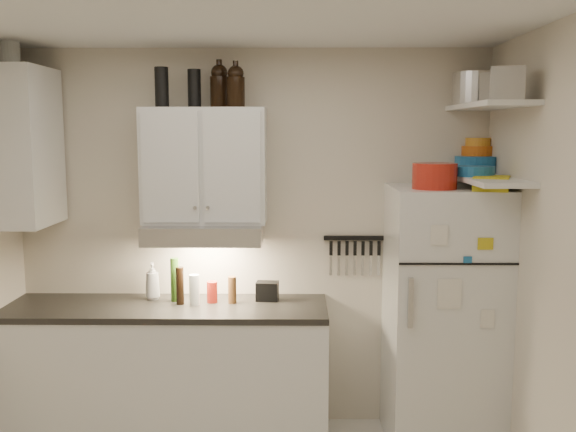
{
  "coord_description": "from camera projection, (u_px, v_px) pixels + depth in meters",
  "views": [
    {
      "loc": [
        0.29,
        -2.87,
        2.05
      ],
      "look_at": [
        0.25,
        0.9,
        1.55
      ],
      "focal_mm": 40.0,
      "sensor_mm": 36.0,
      "label": 1
    }
  ],
  "objects": [
    {
      "name": "ceiling",
      "position": [
        228.0,
        1.0,
        2.77
      ],
      "size": [
        3.2,
        3.0,
        0.02
      ],
      "primitive_type": "cube",
      "color": "white",
      "rests_on": "ground"
    },
    {
      "name": "back_wall",
      "position": [
        253.0,
        240.0,
        4.44
      ],
      "size": [
        3.2,
        0.02,
        2.6
      ],
      "primitive_type": "cube",
      "color": "beige",
      "rests_on": "ground"
    },
    {
      "name": "base_cabinet",
      "position": [
        168.0,
        375.0,
        4.25
      ],
      "size": [
        2.1,
        0.6,
        0.88
      ],
      "primitive_type": "cube",
      "color": "white",
      "rests_on": "floor"
    },
    {
      "name": "countertop",
      "position": [
        166.0,
        308.0,
        4.19
      ],
      "size": [
        2.1,
        0.62,
        0.04
      ],
      "primitive_type": "cube",
      "color": "black",
      "rests_on": "base_cabinet"
    },
    {
      "name": "upper_cabinet",
      "position": [
        205.0,
        166.0,
        4.2
      ],
      "size": [
        0.8,
        0.33,
        0.75
      ],
      "primitive_type": "cube",
      "color": "white",
      "rests_on": "back_wall"
    },
    {
      "name": "side_cabinet",
      "position": [
        23.0,
        147.0,
        4.06
      ],
      "size": [
        0.33,
        0.55,
        1.0
      ],
      "primitive_type": "cube",
      "color": "white",
      "rests_on": "left_wall"
    },
    {
      "name": "range_hood",
      "position": [
        205.0,
        233.0,
        4.2
      ],
      "size": [
        0.76,
        0.46,
        0.12
      ],
      "primitive_type": "cube",
      "color": "silver",
      "rests_on": "back_wall"
    },
    {
      "name": "fridge",
      "position": [
        443.0,
        318.0,
        4.14
      ],
      "size": [
        0.7,
        0.68,
        1.7
      ],
      "primitive_type": "cube",
      "color": "silver",
      "rests_on": "floor"
    },
    {
      "name": "shelf_hi",
      "position": [
        489.0,
        106.0,
        3.83
      ],
      "size": [
        0.3,
        0.95,
        0.03
      ],
      "primitive_type": "cube",
      "color": "white",
      "rests_on": "right_wall"
    },
    {
      "name": "shelf_lo",
      "position": [
        486.0,
        179.0,
        3.88
      ],
      "size": [
        0.3,
        0.95,
        0.03
      ],
      "primitive_type": "cube",
      "color": "white",
      "rests_on": "right_wall"
    },
    {
      "name": "knife_strip",
      "position": [
        354.0,
        238.0,
        4.41
      ],
      "size": [
        0.42,
        0.02,
        0.03
      ],
      "primitive_type": "cube",
      "color": "black",
      "rests_on": "back_wall"
    },
    {
      "name": "dutch_oven",
      "position": [
        434.0,
        176.0,
        3.9
      ],
      "size": [
        0.34,
        0.34,
        0.16
      ],
      "primitive_type": "cylinder",
      "rotation": [
        0.0,
        0.0,
        -0.3
      ],
      "color": "#A92013",
      "rests_on": "fridge"
    },
    {
      "name": "book_stack",
      "position": [
        491.0,
        183.0,
        3.81
      ],
      "size": [
        0.27,
        0.3,
        0.08
      ],
      "primitive_type": "cube",
      "rotation": [
        0.0,
        0.0,
        -0.36
      ],
      "color": "gold",
      "rests_on": "fridge"
    },
    {
      "name": "spice_jar",
      "position": [
        451.0,
        181.0,
        3.94
      ],
      "size": [
        0.06,
        0.06,
        0.09
      ],
      "primitive_type": "cylinder",
      "rotation": [
        0.0,
        0.0,
        -0.19
      ],
      "color": "silver",
      "rests_on": "fridge"
    },
    {
      "name": "stock_pot",
      "position": [
        475.0,
        89.0,
        4.1
      ],
      "size": [
        0.37,
        0.37,
        0.21
      ],
      "primitive_type": "cylinder",
      "rotation": [
        0.0,
        0.0,
        0.36
      ],
      "color": "silver",
      "rests_on": "shelf_hi"
    },
    {
      "name": "tin_a",
      "position": [
        500.0,
        87.0,
        3.73
      ],
      "size": [
        0.21,
        0.2,
        0.17
      ],
      "primitive_type": "cube",
      "rotation": [
        0.0,
        0.0,
        0.29
      ],
      "color": "#AAAAAD",
      "rests_on": "shelf_hi"
    },
    {
      "name": "tin_b",
      "position": [
        507.0,
        84.0,
        3.44
      ],
      "size": [
        0.22,
        0.22,
        0.17
      ],
      "primitive_type": "cube",
      "rotation": [
        0.0,
        0.0,
        -0.27
      ],
      "color": "#AAAAAD",
      "rests_on": "shelf_hi"
    },
    {
      "name": "bowl_teal",
      "position": [
        476.0,
        165.0,
        4.24
      ],
      "size": [
        0.27,
        0.27,
        0.11
      ],
      "primitive_type": "cylinder",
      "color": "#1B5F98",
      "rests_on": "shelf_lo"
    },
    {
      "name": "bowl_orange",
      "position": [
        478.0,
        151.0,
        4.33
      ],
      "size": [
        0.22,
        0.22,
        0.07
      ],
      "primitive_type": "cylinder",
      "color": "#D75F14",
      "rests_on": "bowl_teal"
    },
    {
      "name": "bowl_yellow",
      "position": [
        478.0,
        142.0,
        4.32
      ],
      "size": [
        0.17,
        0.17,
        0.05
      ],
      "primitive_type": "cylinder",
      "color": "orange",
      "rests_on": "bowl_orange"
    },
    {
      "name": "plates",
      "position": [
        474.0,
        171.0,
        3.94
      ],
      "size": [
        0.3,
        0.3,
        0.06
      ],
      "primitive_type": "cylinder",
      "rotation": [
        0.0,
        0.0,
        0.23
      ],
      "color": "#1B5F98",
      "rests_on": "shelf_lo"
    },
    {
      "name": "growler_a",
      "position": [
        219.0,
        86.0,
        4.18
      ],
      "size": [
        0.14,
        0.14,
        0.29
      ],
      "primitive_type": null,
      "rotation": [
        0.0,
        0.0,
        0.16
      ],
      "color": "black",
      "rests_on": "upper_cabinet"
    },
    {
      "name": "growler_b",
      "position": [
        236.0,
        86.0,
        4.08
      ],
      "size": [
        0.15,
        0.15,
        0.27
      ],
      "primitive_type": null,
      "rotation": [
        0.0,
        0.0,
        0.36
      ],
      "color": "black",
      "rests_on": "upper_cabinet"
    },
    {
      "name": "thermos_a",
      "position": [
        194.0,
        89.0,
        4.14
      ],
      "size": [
        0.11,
        0.11,
        0.25
      ],
      "primitive_type": "cylinder",
      "rotation": [
        0.0,
        0.0,
        0.39
      ],
      "color": "black",
      "rests_on": "upper_cabinet"
    },
    {
      "name": "thermos_b",
      "position": [
        162.0,
        87.0,
        4.08
      ],
      "size": [
        0.1,
        0.1,
        0.25
      ],
      "primitive_type": "cylinder",
      "rotation": [
        0.0,
        0.0,
        0.22
      ],
      "color": "black",
      "rests_on": "upper_cabinet"
    },
    {
      "name": "side_jar",
      "position": [
        9.0,
        51.0,
        3.99
      ],
      "size": [
        0.18,
        0.18,
        0.18
      ],
      "primitive_type": "cylinder",
      "rotation": [
        0.0,
        0.0,
        -0.37
      ],
      "color": "silver",
      "rests_on": "side_cabinet"
    },
    {
      "name": "soap_bottle",
      "position": [
        152.0,
        279.0,
        4.32
      ],
      "size": [
        0.12,
        0.12,
        0.28
      ],
      "primitive_type": "imported",
      "rotation": [
        0.0,
        0.0,
        0.09
      ],
      "color": "white",
      "rests_on": "countertop"
    },
    {
      "name": "pepper_mill",
      "position": [
        232.0,
        290.0,
        4.23
      ],
      "size": [
        0.07,
        0.07,
        0.18
      ],
      "primitive_type": "cylinder",
      "rotation": [
        0.0,
        0.0,
        -0.28
      ],
      "color": "brown",
      "rests_on": "countertop"
    },
    {
      "name": "oil_bottle",
      "position": [
        175.0,
        280.0,
        4.27
      ],
      "size": [
        0.06,
        0.06,
        0.29
      ],
      "primitive_type": "cylinder",
      "rotation": [
        0.0,
        0.0,
        -0.02
      ],
      "color": "#2E5615",
      "rests_on": "countertop"
    },
    {
      "name": "vinegar_bottle",
      "position": [
        180.0,
        286.0,
        4.2
      ],
      "size": [
        0.05,
        0.05,
        0.25
      ],
      "primitive_type": "cylinder",
      "rotation": [
        0.0,
        0.0,
        -0.0
      ],
      "color": "black",
      "rests_on": "countertop"
    },
    {
      "name": "clear_bottle",
      "position": [
        194.0,
        290.0,
        4.19
      ],
      "size": [
        0.07,
        0.07,
        0.2
      ],
      "primitive_type": "cylinder",
      "rotation": [
        0.0,
        0.0,
        0.06
      ],
      "color": "silver",
      "rests_on": "countertop"
    },
    {
      "name": "red_jar",
      "position": [
        212.0,
        292.0,
        4.25
      ],
      "size": [
        0.08,
        0.08,
        0.14
      ],
      "primitive_type": "cylinder",
      "rotation": [
        0.0,
        0.0,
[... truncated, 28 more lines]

